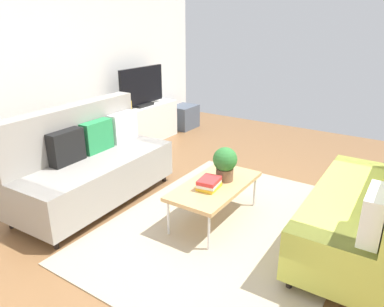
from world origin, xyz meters
TOP-DOWN VIEW (x-y plane):
  - ground_plane at (0.00, 0.00)m, footprint 7.68×7.68m
  - wall_far at (0.00, 2.80)m, footprint 6.40×0.12m
  - area_rug at (-0.13, -0.07)m, footprint 2.90×2.20m
  - couch_beige at (-0.47, 1.55)m, footprint 1.93×0.92m
  - couch_green at (0.20, -1.29)m, footprint 1.91×0.86m
  - coffee_table at (-0.08, 0.13)m, footprint 1.10×0.56m
  - tv_console at (1.48, 2.46)m, footprint 1.40×0.44m
  - tv at (1.48, 2.44)m, footprint 1.00×0.20m
  - storage_trunk at (2.58, 2.36)m, footprint 0.52×0.40m
  - potted_plant at (0.05, 0.10)m, footprint 0.25×0.25m
  - table_book_0 at (-0.21, 0.13)m, footprint 0.25×0.20m
  - table_book_1 at (-0.21, 0.13)m, footprint 0.27×0.22m
  - table_book_2 at (-0.21, 0.13)m, footprint 0.26×0.21m
  - vase_0 at (0.90, 2.51)m, footprint 0.09×0.09m
  - bottle_0 at (1.05, 2.42)m, footprint 0.05×0.05m
  - bottle_1 at (1.15, 2.42)m, footprint 0.06×0.06m

SIDE VIEW (x-z plane):
  - ground_plane at x=0.00m, z-range 0.00..0.00m
  - area_rug at x=-0.13m, z-range 0.00..0.01m
  - storage_trunk at x=2.58m, z-range 0.00..0.44m
  - tv_console at x=1.48m, z-range 0.00..0.64m
  - coffee_table at x=-0.08m, z-range 0.18..0.60m
  - table_book_0 at x=-0.21m, z-range 0.42..0.46m
  - couch_green at x=0.20m, z-range -0.11..0.99m
  - couch_beige at x=-0.47m, z-range -0.10..1.00m
  - table_book_1 at x=-0.21m, z-range 0.46..0.49m
  - table_book_2 at x=-0.21m, z-range 0.49..0.53m
  - potted_plant at x=0.05m, z-range 0.44..0.80m
  - bottle_1 at x=1.15m, z-range 0.64..0.79m
  - vase_0 at x=0.90m, z-range 0.64..0.80m
  - bottle_0 at x=1.05m, z-range 0.64..0.88m
  - tv at x=1.48m, z-range 0.63..1.27m
  - wall_far at x=0.00m, z-range 0.00..2.90m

